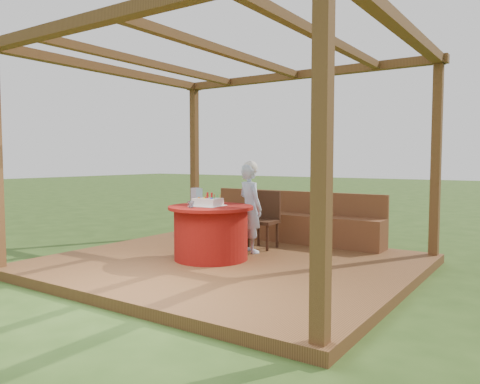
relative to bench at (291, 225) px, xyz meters
The scene contains 10 objects.
ground 1.76m from the bench, 90.00° to the right, with size 60.00×60.00×0.00m, color #284416.
deck 1.75m from the bench, 90.00° to the right, with size 4.50×4.00×0.12m, color brown.
pergola 2.65m from the bench, 90.00° to the right, with size 4.50×4.00×2.72m.
bench is the anchor object (origin of this frame).
table 1.81m from the bench, 97.82° to the right, with size 1.12×1.12×0.70m.
chair 0.72m from the bench, 96.48° to the right, with size 0.41×0.41×0.84m.
elderly_woman 1.17m from the bench, 93.67° to the right, with size 0.54×0.46×1.30m.
birthday_cake 1.89m from the bench, 98.86° to the right, with size 0.41×0.41×0.18m.
gift_bag 1.86m from the bench, 108.81° to the right, with size 0.15×0.10×0.22m, color #DF90C3.
drinking_glass 2.19m from the bench, 98.53° to the right, with size 0.09×0.09×0.08m, color white.
Camera 1 is at (3.49, -4.91, 1.44)m, focal length 35.00 mm.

